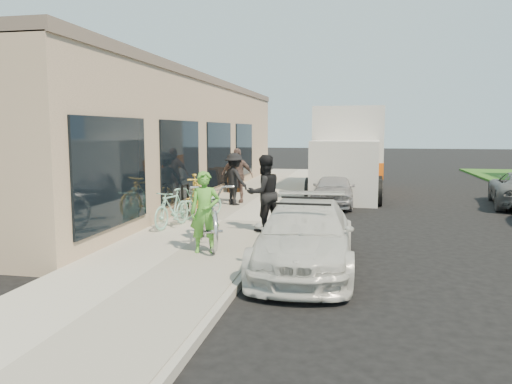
{
  "coord_description": "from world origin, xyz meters",
  "views": [
    {
      "loc": [
        1.3,
        -9.2,
        2.44
      ],
      "look_at": [
        -0.9,
        1.74,
        1.05
      ],
      "focal_mm": 35.0,
      "sensor_mm": 36.0,
      "label": 1
    }
  ],
  "objects_px": {
    "man_standing": "(264,193)",
    "sandwich_board": "(235,180)",
    "sedan_silver": "(335,189)",
    "cruiser_bike_a": "(172,208)",
    "moving_truck": "(350,155)",
    "tandem_bike": "(208,213)",
    "bystander_b": "(237,175)",
    "bystander_a": "(234,179)",
    "sedan_white": "(305,236)",
    "woman_rider": "(205,212)",
    "cruiser_bike_b": "(202,202)",
    "cruiser_bike_c": "(196,196)",
    "bike_rack": "(185,197)"
  },
  "relations": [
    {
      "from": "bystander_b",
      "to": "sedan_silver",
      "type": "bearing_deg",
      "value": 7.23
    },
    {
      "from": "moving_truck",
      "to": "sedan_white",
      "type": "bearing_deg",
      "value": -90.82
    },
    {
      "from": "sandwich_board",
      "to": "bystander_a",
      "type": "distance_m",
      "value": 3.15
    },
    {
      "from": "woman_rider",
      "to": "cruiser_bike_b",
      "type": "xyz_separation_m",
      "value": [
        -1.21,
        3.61,
        -0.37
      ]
    },
    {
      "from": "sandwich_board",
      "to": "bystander_a",
      "type": "bearing_deg",
      "value": -99.82
    },
    {
      "from": "cruiser_bike_a",
      "to": "bystander_a",
      "type": "height_order",
      "value": "bystander_a"
    },
    {
      "from": "moving_truck",
      "to": "tandem_bike",
      "type": "height_order",
      "value": "moving_truck"
    },
    {
      "from": "sedan_white",
      "to": "moving_truck",
      "type": "distance_m",
      "value": 11.1
    },
    {
      "from": "sandwich_board",
      "to": "cruiser_bike_a",
      "type": "distance_m",
      "value": 6.81
    },
    {
      "from": "man_standing",
      "to": "cruiser_bike_b",
      "type": "xyz_separation_m",
      "value": [
        -1.93,
        1.39,
        -0.47
      ]
    },
    {
      "from": "man_standing",
      "to": "cruiser_bike_a",
      "type": "xyz_separation_m",
      "value": [
        -2.2,
        -0.03,
        -0.42
      ]
    },
    {
      "from": "woman_rider",
      "to": "bystander_a",
      "type": "xyz_separation_m",
      "value": [
        -0.89,
        5.95,
        0.03
      ]
    },
    {
      "from": "sandwich_board",
      "to": "cruiser_bike_b",
      "type": "bearing_deg",
      "value": -108.96
    },
    {
      "from": "bike_rack",
      "to": "sandwich_board",
      "type": "relative_size",
      "value": 0.98
    },
    {
      "from": "sedan_silver",
      "to": "tandem_bike",
      "type": "height_order",
      "value": "tandem_bike"
    },
    {
      "from": "woman_rider",
      "to": "man_standing",
      "type": "relative_size",
      "value": 0.88
    },
    {
      "from": "cruiser_bike_a",
      "to": "cruiser_bike_c",
      "type": "relative_size",
      "value": 0.8
    },
    {
      "from": "sedan_white",
      "to": "bystander_b",
      "type": "relative_size",
      "value": 2.42
    },
    {
      "from": "bike_rack",
      "to": "cruiser_bike_b",
      "type": "xyz_separation_m",
      "value": [
        0.45,
        -0.01,
        -0.14
      ]
    },
    {
      "from": "bystander_b",
      "to": "tandem_bike",
      "type": "bearing_deg",
      "value": -90.1
    },
    {
      "from": "sandwich_board",
      "to": "bystander_a",
      "type": "xyz_separation_m",
      "value": [
        0.74,
        -3.05,
        0.34
      ]
    },
    {
      "from": "sedan_silver",
      "to": "cruiser_bike_a",
      "type": "relative_size",
      "value": 2.15
    },
    {
      "from": "bystander_b",
      "to": "bystander_a",
      "type": "bearing_deg",
      "value": -92.21
    },
    {
      "from": "tandem_bike",
      "to": "man_standing",
      "type": "distance_m",
      "value": 1.77
    },
    {
      "from": "sandwich_board",
      "to": "bike_rack",
      "type": "bearing_deg",
      "value": -113.79
    },
    {
      "from": "man_standing",
      "to": "cruiser_bike_c",
      "type": "xyz_separation_m",
      "value": [
        -2.05,
        1.31,
        -0.3
      ]
    },
    {
      "from": "tandem_bike",
      "to": "bystander_b",
      "type": "relative_size",
      "value": 1.39
    },
    {
      "from": "sandwich_board",
      "to": "bystander_b",
      "type": "relative_size",
      "value": 0.52
    },
    {
      "from": "woman_rider",
      "to": "cruiser_bike_c",
      "type": "relative_size",
      "value": 0.81
    },
    {
      "from": "woman_rider",
      "to": "cruiser_bike_c",
      "type": "height_order",
      "value": "woman_rider"
    },
    {
      "from": "woman_rider",
      "to": "cruiser_bike_a",
      "type": "xyz_separation_m",
      "value": [
        -1.48,
        2.18,
        -0.32
      ]
    },
    {
      "from": "sandwich_board",
      "to": "cruiser_bike_c",
      "type": "bearing_deg",
      "value": -110.28
    },
    {
      "from": "woman_rider",
      "to": "cruiser_bike_c",
      "type": "xyz_separation_m",
      "value": [
        -1.33,
        3.53,
        -0.2
      ]
    },
    {
      "from": "sedan_white",
      "to": "tandem_bike",
      "type": "relative_size",
      "value": 1.73
    },
    {
      "from": "cruiser_bike_b",
      "to": "cruiser_bike_c",
      "type": "height_order",
      "value": "cruiser_bike_c"
    },
    {
      "from": "sedan_silver",
      "to": "bystander_a",
      "type": "distance_m",
      "value": 3.32
    },
    {
      "from": "sandwich_board",
      "to": "moving_truck",
      "type": "distance_m",
      "value": 4.6
    },
    {
      "from": "tandem_bike",
      "to": "sandwich_board",
      "type": "bearing_deg",
      "value": 75.29
    },
    {
      "from": "woman_rider",
      "to": "cruiser_bike_a",
      "type": "distance_m",
      "value": 2.66
    },
    {
      "from": "cruiser_bike_b",
      "to": "cruiser_bike_c",
      "type": "relative_size",
      "value": 0.8
    },
    {
      "from": "man_standing",
      "to": "sandwich_board",
      "type": "bearing_deg",
      "value": -110.71
    },
    {
      "from": "man_standing",
      "to": "sedan_silver",
      "type": "bearing_deg",
      "value": -144.92
    },
    {
      "from": "cruiser_bike_a",
      "to": "bystander_b",
      "type": "xyz_separation_m",
      "value": [
        0.53,
        4.32,
        0.41
      ]
    },
    {
      "from": "tandem_bike",
      "to": "cruiser_bike_b",
      "type": "relative_size",
      "value": 1.58
    },
    {
      "from": "sedan_silver",
      "to": "bystander_b",
      "type": "xyz_separation_m",
      "value": [
        -3.05,
        -0.83,
        0.46
      ]
    },
    {
      "from": "cruiser_bike_a",
      "to": "tandem_bike",
      "type": "bearing_deg",
      "value": -37.27
    },
    {
      "from": "sedan_silver",
      "to": "cruiser_bike_c",
      "type": "bearing_deg",
      "value": -129.27
    },
    {
      "from": "sedan_white",
      "to": "man_standing",
      "type": "height_order",
      "value": "man_standing"
    },
    {
      "from": "man_standing",
      "to": "cruiser_bike_c",
      "type": "relative_size",
      "value": 0.92
    },
    {
      "from": "cruiser_bike_a",
      "to": "cruiser_bike_b",
      "type": "height_order",
      "value": "cruiser_bike_a"
    }
  ]
}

